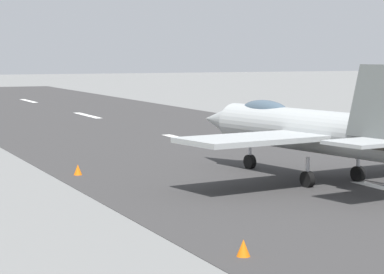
% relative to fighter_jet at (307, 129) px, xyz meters
% --- Properties ---
extents(fighter_jet, '(16.90, 15.31, 5.70)m').
position_rel_fighter_jet_xyz_m(fighter_jet, '(0.00, 0.00, 0.00)').
color(fighter_jet, '#9FA3A3').
rests_on(fighter_jet, ground).
extents(crew_person, '(0.66, 0.42, 1.68)m').
position_rel_fighter_jet_xyz_m(crew_person, '(11.25, -8.78, -1.66)').
color(crew_person, '#1E2338').
rests_on(crew_person, ground).
extents(marker_cone_near, '(0.44, 0.44, 0.55)m').
position_rel_fighter_jet_xyz_m(marker_cone_near, '(-12.90, 9.93, -2.22)').
color(marker_cone_near, orange).
rests_on(marker_cone_near, ground).
extents(marker_cone_mid, '(0.44, 0.44, 0.55)m').
position_rel_fighter_jet_xyz_m(marker_cone_mid, '(5.78, 9.93, -2.22)').
color(marker_cone_mid, orange).
rests_on(marker_cone_mid, ground).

